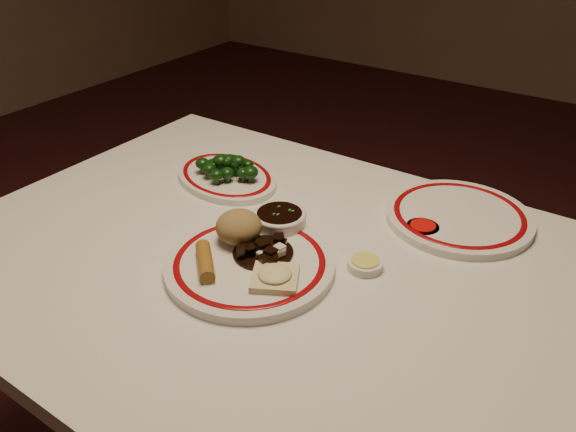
# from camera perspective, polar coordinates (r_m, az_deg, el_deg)

# --- Properties ---
(dining_table) EXTENTS (1.20, 0.90, 0.75)m
(dining_table) POSITION_cam_1_polar(r_m,az_deg,el_deg) (1.10, -2.21, -7.71)
(dining_table) COLOR white
(dining_table) RESTS_ON ground
(main_plate) EXTENTS (0.36, 0.36, 0.02)m
(main_plate) POSITION_cam_1_polar(r_m,az_deg,el_deg) (1.00, -3.90, -4.91)
(main_plate) COLOR silver
(main_plate) RESTS_ON dining_table
(rice_mound) EXTENTS (0.09, 0.09, 0.06)m
(rice_mound) POSITION_cam_1_polar(r_m,az_deg,el_deg) (1.03, -5.02, -1.10)
(rice_mound) COLOR olive
(rice_mound) RESTS_ON main_plate
(spring_roll) EXTENTS (0.09, 0.09, 0.03)m
(spring_roll) POSITION_cam_1_polar(r_m,az_deg,el_deg) (0.98, -8.43, -4.56)
(spring_roll) COLOR olive
(spring_roll) RESTS_ON main_plate
(fried_wonton) EXTENTS (0.10, 0.10, 0.02)m
(fried_wonton) POSITION_cam_1_polar(r_m,az_deg,el_deg) (0.94, -1.34, -6.13)
(fried_wonton) COLOR beige
(fried_wonton) RESTS_ON main_plate
(stirfry_heap) EXTENTS (0.11, 0.11, 0.03)m
(stirfry_heap) POSITION_cam_1_polar(r_m,az_deg,el_deg) (1.00, -2.46, -3.54)
(stirfry_heap) COLOR black
(stirfry_heap) RESTS_ON main_plate
(broccoli_plate) EXTENTS (0.32, 0.29, 0.02)m
(broccoli_plate) POSITION_cam_1_polar(r_m,az_deg,el_deg) (1.30, -6.27, 4.03)
(broccoli_plate) COLOR silver
(broccoli_plate) RESTS_ON dining_table
(broccoli_pile) EXTENTS (0.15, 0.11, 0.05)m
(broccoli_pile) POSITION_cam_1_polar(r_m,az_deg,el_deg) (1.28, -6.26, 5.18)
(broccoli_pile) COLOR #23471C
(broccoli_pile) RESTS_ON broccoli_plate
(soy_bowl) EXTENTS (0.10, 0.10, 0.04)m
(soy_bowl) POSITION_cam_1_polar(r_m,az_deg,el_deg) (1.09, -0.86, -0.61)
(soy_bowl) COLOR silver
(soy_bowl) RESTS_ON dining_table
(sweet_sour_dish) EXTENTS (0.06, 0.06, 0.02)m
(sweet_sour_dish) POSITION_cam_1_polar(r_m,az_deg,el_deg) (1.12, 13.50, -1.31)
(sweet_sour_dish) COLOR silver
(sweet_sour_dish) RESTS_ON dining_table
(mustard_dish) EXTENTS (0.06, 0.06, 0.02)m
(mustard_dish) POSITION_cam_1_polar(r_m,az_deg,el_deg) (1.01, 7.82, -4.86)
(mustard_dish) COLOR silver
(mustard_dish) RESTS_ON dining_table
(far_plate) EXTENTS (0.33, 0.33, 0.02)m
(far_plate) POSITION_cam_1_polar(r_m,az_deg,el_deg) (1.19, 16.94, -0.00)
(far_plate) COLOR silver
(far_plate) RESTS_ON dining_table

